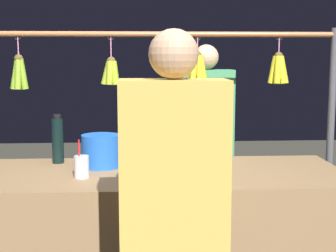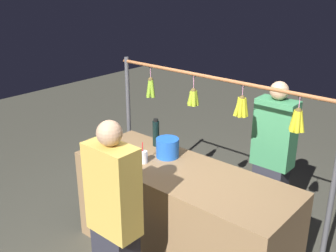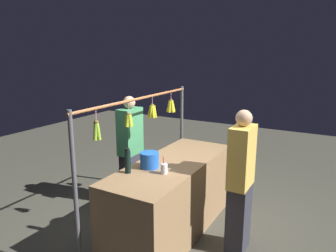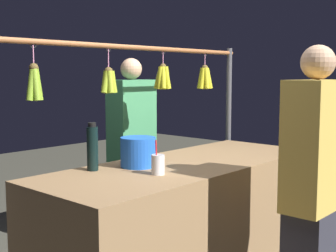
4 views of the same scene
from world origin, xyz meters
name	(u,v)px [view 3 (image 3 of 4)]	position (x,y,z in m)	size (l,w,h in m)	color
ground_plane	(172,230)	(0.00, 0.00, 0.00)	(12.00, 12.00, 0.00)	#434237
market_counter	(172,197)	(0.00, 0.00, 0.45)	(2.00, 0.74, 0.90)	olive
display_rack	(142,133)	(-0.03, -0.44, 1.19)	(2.27, 0.12, 1.66)	#4C4C51
water_bottle	(128,161)	(0.53, -0.25, 1.03)	(0.06, 0.06, 0.27)	black
blue_bucket	(150,160)	(0.28, -0.13, 0.99)	(0.21, 0.21, 0.18)	blue
drink_cup	(164,169)	(0.36, 0.10, 0.95)	(0.07, 0.07, 0.19)	silver
vendor_person	(131,152)	(-0.39, -0.89, 0.78)	(0.37, 0.20, 1.57)	#2D2D38
customer_person	(240,183)	(-0.05, 0.81, 0.79)	(0.38, 0.20, 1.59)	#2D2D38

